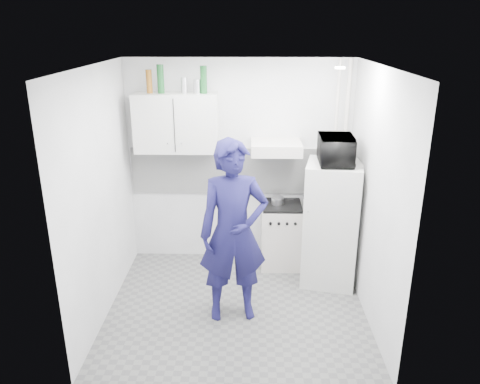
{
  "coord_description": "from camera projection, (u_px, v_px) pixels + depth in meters",
  "views": [
    {
      "loc": [
        0.13,
        -4.47,
        2.97
      ],
      "look_at": [
        0.03,
        0.3,
        1.25
      ],
      "focal_mm": 35.0,
      "sensor_mm": 36.0,
      "label": 1
    }
  ],
  "objects": [
    {
      "name": "canister_a",
      "position": [
        184.0,
        85.0,
        5.46
      ],
      "size": [
        0.07,
        0.07,
        0.19
      ],
      "primitive_type": "cylinder",
      "color": "silver",
      "rests_on": "upper_cabinet"
    },
    {
      "name": "upper_cabinet",
      "position": [
        176.0,
        123.0,
        5.61
      ],
      "size": [
        1.0,
        0.35,
        0.7
      ],
      "primitive_type": "cube",
      "color": "silver",
      "rests_on": "wall_back"
    },
    {
      "name": "backsplash",
      "position": [
        239.0,
        171.0,
        5.97
      ],
      "size": [
        2.74,
        0.03,
        0.6
      ],
      "primitive_type": "cube",
      "color": "white",
      "rests_on": "wall_back"
    },
    {
      "name": "floor",
      "position": [
        237.0,
        306.0,
        5.21
      ],
      "size": [
        2.8,
        2.8,
        0.0
      ],
      "primitive_type": "plane",
      "color": "slate",
      "rests_on": "ground"
    },
    {
      "name": "pipe_a",
      "position": [
        343.0,
        165.0,
        5.85
      ],
      "size": [
        0.05,
        0.05,
        2.6
      ],
      "primitive_type": "cylinder",
      "color": "silver",
      "rests_on": "floor"
    },
    {
      "name": "range_hood",
      "position": [
        276.0,
        148.0,
        5.61
      ],
      "size": [
        0.6,
        0.5,
        0.14
      ],
      "primitive_type": "cube",
      "color": "silver",
      "rests_on": "wall_back"
    },
    {
      "name": "stove",
      "position": [
        281.0,
        236.0,
        6.01
      ],
      "size": [
        0.51,
        0.51,
        0.81
      ],
      "primitive_type": "cube",
      "color": "silver",
      "rests_on": "floor"
    },
    {
      "name": "bottle_e",
      "position": [
        204.0,
        80.0,
        5.43
      ],
      "size": [
        0.08,
        0.08,
        0.32
      ],
      "primitive_type": "cylinder",
      "color": "#144C1E",
      "rests_on": "upper_cabinet"
    },
    {
      "name": "stove_top",
      "position": [
        282.0,
        205.0,
        5.86
      ],
      "size": [
        0.49,
        0.49,
        0.03
      ],
      "primitive_type": "cube",
      "color": "black",
      "rests_on": "stove"
    },
    {
      "name": "ceiling",
      "position": [
        236.0,
        66.0,
        4.33
      ],
      "size": [
        2.8,
        2.8,
        0.0
      ],
      "primitive_type": "plane",
      "color": "white",
      "rests_on": "wall_back"
    },
    {
      "name": "canister_b",
      "position": [
        197.0,
        86.0,
        5.46
      ],
      "size": [
        0.09,
        0.09,
        0.16
      ],
      "primitive_type": "cylinder",
      "color": "silver",
      "rests_on": "upper_cabinet"
    },
    {
      "name": "fridge",
      "position": [
        331.0,
        224.0,
        5.52
      ],
      "size": [
        0.73,
        0.73,
        1.49
      ],
      "primitive_type": "cube",
      "rotation": [
        0.0,
        0.0,
        -0.21
      ],
      "color": "silver",
      "rests_on": "floor"
    },
    {
      "name": "ceiling_spot_fixture",
      "position": [
        340.0,
        68.0,
        4.51
      ],
      "size": [
        0.1,
        0.1,
        0.02
      ],
      "primitive_type": "cylinder",
      "color": "white",
      "rests_on": "ceiling"
    },
    {
      "name": "wall_right",
      "position": [
        374.0,
        198.0,
        4.75
      ],
      "size": [
        0.0,
        2.6,
        2.6
      ],
      "primitive_type": "plane",
      "rotation": [
        1.57,
        0.0,
        -1.57
      ],
      "color": "white",
      "rests_on": "floor"
    },
    {
      "name": "saucepan",
      "position": [
        278.0,
        201.0,
        5.86
      ],
      "size": [
        0.16,
        0.16,
        0.09
      ],
      "primitive_type": "cylinder",
      "color": "silver",
      "rests_on": "stove_top"
    },
    {
      "name": "bottle_b",
      "position": [
        149.0,
        81.0,
        5.45
      ],
      "size": [
        0.07,
        0.07,
        0.27
      ],
      "primitive_type": "cylinder",
      "color": "brown",
      "rests_on": "upper_cabinet"
    },
    {
      "name": "bottle_c",
      "position": [
        161.0,
        79.0,
        5.44
      ],
      "size": [
        0.08,
        0.08,
        0.33
      ],
      "primitive_type": "cylinder",
      "color": "#144C1E",
      "rests_on": "upper_cabinet"
    },
    {
      "name": "wall_left",
      "position": [
        100.0,
        196.0,
        4.8
      ],
      "size": [
        0.0,
        2.6,
        2.6
      ],
      "primitive_type": "plane",
      "rotation": [
        1.57,
        0.0,
        1.57
      ],
      "color": "white",
      "rests_on": "floor"
    },
    {
      "name": "pipe_b",
      "position": [
        333.0,
        165.0,
        5.85
      ],
      "size": [
        0.04,
        0.04,
        2.6
      ],
      "primitive_type": "cylinder",
      "color": "silver",
      "rests_on": "floor"
    },
    {
      "name": "person",
      "position": [
        233.0,
        232.0,
        4.76
      ],
      "size": [
        0.77,
        0.56,
        1.94
      ],
      "primitive_type": "imported",
      "rotation": [
        0.0,
        0.0,
        0.15
      ],
      "color": "#161444",
      "rests_on": "floor"
    },
    {
      "name": "microwave",
      "position": [
        336.0,
        150.0,
        5.21
      ],
      "size": [
        0.57,
        0.4,
        0.31
      ],
      "primitive_type": "imported",
      "rotation": [
        0.0,
        0.0,
        1.53
      ],
      "color": "black",
      "rests_on": "fridge"
    },
    {
      "name": "wall_back",
      "position": [
        239.0,
        163.0,
        5.95
      ],
      "size": [
        2.8,
        0.0,
        2.8
      ],
      "primitive_type": "plane",
      "rotation": [
        1.57,
        0.0,
        0.0
      ],
      "color": "white",
      "rests_on": "floor"
    }
  ]
}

